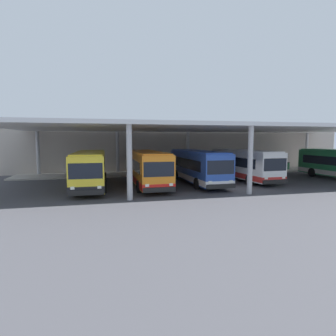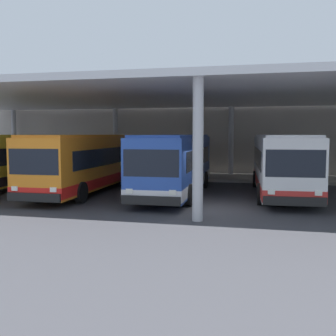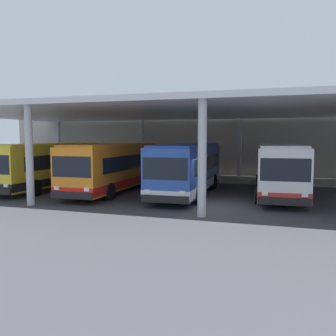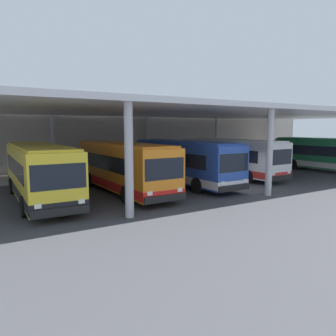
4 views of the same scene
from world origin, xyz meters
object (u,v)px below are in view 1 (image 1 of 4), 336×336
object	(u,v)px
bus_middle_bay	(197,166)
bench_waiting	(262,166)
bus_far_bay	(243,164)
trash_bin	(288,166)
bus_second_bay	(147,168)
bus_nearest_bay	(90,169)

from	to	relation	value
bus_middle_bay	bench_waiting	distance (m)	14.80
bus_middle_bay	bus_far_bay	xyz separation A→B (m)	(5.46, 1.11, 0.00)
trash_bin	bus_middle_bay	bearing A→B (deg)	-153.64
bus_second_bay	trash_bin	size ratio (longest dim) A/B	10.78
bench_waiting	bus_second_bay	bearing A→B (deg)	-153.42
bus_middle_bay	bench_waiting	world-z (taller)	bus_middle_bay
bus_nearest_bay	bus_middle_bay	world-z (taller)	same
bus_nearest_bay	bench_waiting	bearing A→B (deg)	21.03
bus_second_bay	bench_waiting	size ratio (longest dim) A/B	5.87
bus_nearest_bay	bus_far_bay	size ratio (longest dim) A/B	0.99
bench_waiting	trash_bin	distance (m)	3.82
bus_nearest_bay	trash_bin	distance (m)	27.35
bench_waiting	bus_middle_bay	bearing A→B (deg)	-145.99
bus_nearest_bay	bus_far_bay	world-z (taller)	same
bus_far_bay	bench_waiting	bearing A→B (deg)	46.52
trash_bin	bench_waiting	bearing A→B (deg)	175.43
bus_second_bay	bus_middle_bay	xyz separation A→B (m)	(4.99, 0.36, 0.00)
bus_nearest_bay	trash_bin	xyz separation A→B (m)	(26.06, 8.25, -0.98)
bus_nearest_bay	trash_bin	world-z (taller)	bus_nearest_bay
trash_bin	bus_far_bay	bearing A→B (deg)	-147.13
bus_nearest_bay	bus_second_bay	size ratio (longest dim) A/B	1.00
bench_waiting	trash_bin	size ratio (longest dim) A/B	1.84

